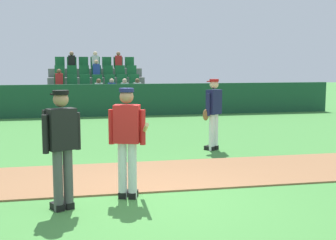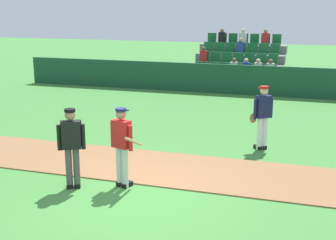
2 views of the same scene
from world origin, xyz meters
TOP-DOWN VIEW (x-y plane):
  - ground_plane at (0.00, 0.00)m, footprint 80.00×80.00m
  - infield_dirt_path at (0.00, 1.55)m, footprint 28.00×2.34m
  - dugout_fence at (0.00, 11.70)m, footprint 20.00×0.16m
  - stadium_bleachers at (0.01, 14.00)m, footprint 4.45×3.80m
  - batter_red_jersey at (-0.26, 0.18)m, footprint 0.59×0.80m
  - umpire_home_plate at (-1.27, -0.19)m, footprint 0.54×0.44m
  - runner_navy_jersey at (2.29, 3.83)m, footprint 0.60×0.48m

SIDE VIEW (x-z plane):
  - ground_plane at x=0.00m, z-range 0.00..0.00m
  - infield_dirt_path at x=0.00m, z-range 0.00..0.03m
  - dugout_fence at x=0.00m, z-range 0.00..1.31m
  - stadium_bleachers at x=0.01m, z-range -0.60..2.10m
  - runner_navy_jersey at x=2.29m, z-range 0.08..1.84m
  - batter_red_jersey at x=-0.26m, z-range 0.09..1.85m
  - umpire_home_plate at x=-1.27m, z-range 0.12..1.88m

